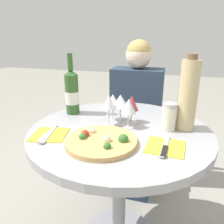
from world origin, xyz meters
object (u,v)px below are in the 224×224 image
tall_carafe (188,95)px  wine_bottle (72,92)px  dining_table (119,160)px  pizza_large (101,141)px  chair_behind_diner (137,126)px  seated_diner (134,124)px

tall_carafe → wine_bottle: bearing=175.6°
dining_table → pizza_large: pizza_large is taller
dining_table → pizza_large: size_ratio=2.92×
dining_table → tall_carafe: size_ratio=2.49×
chair_behind_diner → pizza_large: (0.01, -0.96, 0.34)m
dining_table → chair_behind_diner: (-0.05, 0.79, -0.15)m
dining_table → tall_carafe: bearing=16.5°
seated_diner → dining_table: bearing=94.3°
pizza_large → dining_table: bearing=78.4°
pizza_large → chair_behind_diner: bearing=90.8°
dining_table → pizza_large: (-0.04, -0.17, 0.19)m
chair_behind_diner → tall_carafe: size_ratio=2.63×
chair_behind_diner → seated_diner: bearing=90.0°
dining_table → wine_bottle: wine_bottle is taller
dining_table → chair_behind_diner: size_ratio=0.95×
pizza_large → tall_carafe: bearing=38.2°
wine_bottle → tall_carafe: bearing=-4.4°
wine_bottle → tall_carafe: (0.61, -0.05, 0.04)m
dining_table → pizza_large: bearing=-101.6°
pizza_large → wine_bottle: wine_bottle is taller
chair_behind_diner → tall_carafe: tall_carafe is taller
chair_behind_diner → seated_diner: seated_diner is taller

